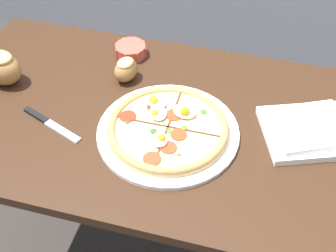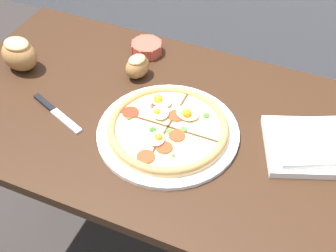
# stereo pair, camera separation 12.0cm
# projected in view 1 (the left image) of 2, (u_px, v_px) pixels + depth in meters

# --- Properties ---
(dining_table) EXTENTS (1.52, 0.70, 0.75)m
(dining_table) POSITION_uv_depth(u_px,v_px,m) (207.00, 154.00, 1.32)
(dining_table) COLOR #331E11
(dining_table) RESTS_ON ground_plane
(pizza) EXTENTS (0.37, 0.37, 0.06)m
(pizza) POSITION_uv_depth(u_px,v_px,m) (168.00, 129.00, 1.22)
(pizza) COLOR white
(pizza) RESTS_ON dining_table
(ramekin_bowl) EXTENTS (0.10, 0.10, 0.04)m
(ramekin_bowl) POSITION_uv_depth(u_px,v_px,m) (131.00, 50.00, 1.46)
(ramekin_bowl) COLOR #C64C3D
(ramekin_bowl) RESTS_ON dining_table
(napkin_folded) EXTENTS (0.29, 0.27, 0.04)m
(napkin_folded) POSITION_uv_depth(u_px,v_px,m) (309.00, 130.00, 1.22)
(napkin_folded) COLOR white
(napkin_folded) RESTS_ON dining_table
(bread_piece_mid) EXTENTS (0.08, 0.10, 0.07)m
(bread_piece_mid) POSITION_uv_depth(u_px,v_px,m) (126.00, 69.00, 1.36)
(bread_piece_mid) COLOR olive
(bread_piece_mid) RESTS_ON dining_table
(bread_piece_far) EXTENTS (0.12, 0.10, 0.10)m
(bread_piece_far) POSITION_uv_depth(u_px,v_px,m) (2.00, 67.00, 1.34)
(bread_piece_far) COLOR #A3703D
(bread_piece_far) RESTS_ON dining_table
(knife_main) EXTENTS (0.19, 0.09, 0.01)m
(knife_main) POSITION_uv_depth(u_px,v_px,m) (51.00, 124.00, 1.25)
(knife_main) COLOR silver
(knife_main) RESTS_ON dining_table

